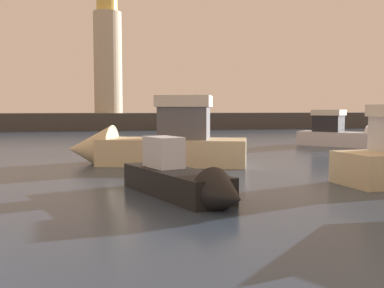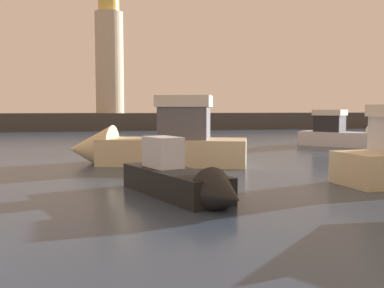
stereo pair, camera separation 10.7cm
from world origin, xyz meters
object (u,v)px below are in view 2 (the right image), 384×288
(motorboat_1, at_px, (150,144))
(motorboat_5, at_px, (184,181))
(motorboat_0, at_px, (348,135))
(lighthouse, at_px, (109,55))

(motorboat_1, height_order, motorboat_5, motorboat_1)
(motorboat_0, distance_m, motorboat_1, 17.39)
(lighthouse, distance_m, motorboat_5, 48.76)
(lighthouse, bearing_deg, motorboat_1, -87.68)
(motorboat_0, relative_size, motorboat_1, 0.67)
(lighthouse, distance_m, motorboat_1, 40.00)
(lighthouse, relative_size, motorboat_0, 2.56)
(motorboat_0, relative_size, motorboat_5, 1.05)
(lighthouse, height_order, motorboat_0, lighthouse)
(lighthouse, xyz_separation_m, motorboat_0, (17.29, -31.48, -9.24))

